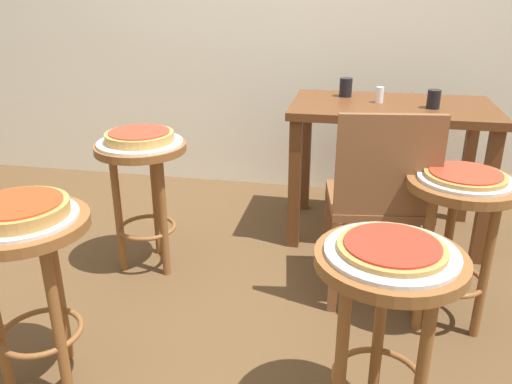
% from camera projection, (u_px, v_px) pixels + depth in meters
% --- Properties ---
extents(ground_plane, '(6.00, 6.00, 0.00)m').
position_uv_depth(ground_plane, '(227.00, 323.00, 2.12)').
color(ground_plane, brown).
extents(stool_foreground, '(0.41, 0.41, 0.62)m').
position_uv_depth(stool_foreground, '(386.00, 303.00, 1.44)').
color(stool_foreground, brown).
rests_on(stool_foreground, ground_plane).
extents(serving_plate_foreground, '(0.36, 0.36, 0.01)m').
position_uv_depth(serving_plate_foreground, '(391.00, 252.00, 1.38)').
color(serving_plate_foreground, silver).
rests_on(serving_plate_foreground, stool_foreground).
extents(pizza_foreground, '(0.29, 0.29, 0.02)m').
position_uv_depth(pizza_foreground, '(392.00, 247.00, 1.38)').
color(pizza_foreground, '#B78442').
rests_on(pizza_foreground, serving_plate_foreground).
extents(stool_middle, '(0.41, 0.41, 0.62)m').
position_uv_depth(stool_middle, '(29.00, 263.00, 1.65)').
color(stool_middle, brown).
rests_on(stool_middle, ground_plane).
extents(serving_plate_middle, '(0.35, 0.35, 0.01)m').
position_uv_depth(serving_plate_middle, '(20.00, 218.00, 1.59)').
color(serving_plate_middle, silver).
rests_on(serving_plate_middle, stool_middle).
extents(pizza_middle, '(0.30, 0.30, 0.05)m').
position_uv_depth(pizza_middle, '(19.00, 209.00, 1.58)').
color(pizza_middle, '#B78442').
rests_on(pizza_middle, serving_plate_middle).
extents(stool_leftside, '(0.41, 0.41, 0.62)m').
position_uv_depth(stool_leftside, '(459.00, 218.00, 1.96)').
color(stool_leftside, brown).
rests_on(stool_leftside, ground_plane).
extents(serving_plate_leftside, '(0.34, 0.34, 0.01)m').
position_uv_depth(serving_plate_leftside, '(465.00, 179.00, 1.90)').
color(serving_plate_leftside, silver).
rests_on(serving_plate_leftside, stool_leftside).
extents(pizza_leftside, '(0.29, 0.29, 0.02)m').
position_uv_depth(pizza_leftside, '(466.00, 175.00, 1.89)').
color(pizza_leftside, '#B78442').
rests_on(pizza_leftside, serving_plate_leftside).
extents(stool_rear, '(0.41, 0.41, 0.62)m').
position_uv_depth(stool_rear, '(143.00, 176.00, 2.39)').
color(stool_rear, brown).
rests_on(stool_rear, ground_plane).
extents(serving_plate_rear, '(0.38, 0.38, 0.01)m').
position_uv_depth(serving_plate_rear, '(140.00, 142.00, 2.33)').
color(serving_plate_rear, silver).
rests_on(serving_plate_rear, stool_rear).
extents(pizza_rear, '(0.31, 0.31, 0.05)m').
position_uv_depth(pizza_rear, '(139.00, 136.00, 2.32)').
color(pizza_rear, tan).
rests_on(pizza_rear, serving_plate_rear).
extents(dining_table, '(1.02, 0.60, 0.72)m').
position_uv_depth(dining_table, '(390.00, 128.00, 2.68)').
color(dining_table, '#5B3319').
rests_on(dining_table, ground_plane).
extents(cup_near_edge, '(0.06, 0.06, 0.09)m').
position_uv_depth(cup_near_edge, '(434.00, 99.00, 2.53)').
color(cup_near_edge, black).
rests_on(cup_near_edge, dining_table).
extents(cup_far_edge, '(0.07, 0.07, 0.10)m').
position_uv_depth(cup_far_edge, '(346.00, 87.00, 2.79)').
color(cup_far_edge, black).
rests_on(cup_far_edge, dining_table).
extents(condiment_shaker, '(0.04, 0.04, 0.08)m').
position_uv_depth(condiment_shaker, '(380.00, 95.00, 2.65)').
color(condiment_shaker, white).
rests_on(condiment_shaker, dining_table).
extents(wooden_chair, '(0.45, 0.45, 0.85)m').
position_uv_depth(wooden_chair, '(379.00, 199.00, 2.14)').
color(wooden_chair, brown).
rests_on(wooden_chair, ground_plane).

